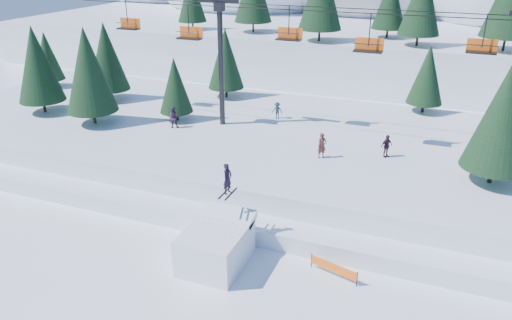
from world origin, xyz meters
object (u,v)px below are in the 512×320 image
(chairlift, at_px, (348,52))
(banner_far, at_px, (489,275))
(jump_kicker, at_px, (216,244))
(banner_near, at_px, (334,268))

(chairlift, relative_size, banner_far, 16.34)
(jump_kicker, xyz_separation_m, banner_far, (14.23, 3.54, -0.68))
(banner_near, distance_m, banner_far, 8.15)
(banner_far, bearing_deg, chairlift, 132.04)
(chairlift, height_order, banner_far, chairlift)
(chairlift, distance_m, banner_near, 16.93)
(banner_far, bearing_deg, banner_near, -162.99)
(jump_kicker, xyz_separation_m, banner_near, (6.44, 1.16, -0.68))
(chairlift, relative_size, banner_near, 16.73)
(chairlift, distance_m, banner_far, 18.16)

